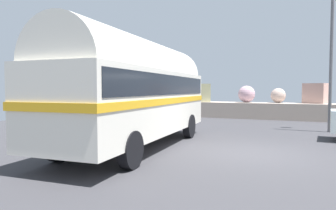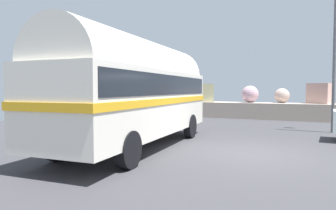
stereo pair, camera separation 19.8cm
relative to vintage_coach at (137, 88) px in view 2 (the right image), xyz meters
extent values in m
cube|color=#38373B|center=(3.73, 0.65, -2.04)|extent=(32.00, 26.00, 0.02)
cube|color=#B6A494|center=(3.73, 12.45, -1.50)|extent=(31.36, 1.80, 1.10)
cube|color=#BCAA8B|center=(-8.76, 11.99, -0.52)|extent=(0.72, 0.89, 0.86)
cube|color=tan|center=(-6.18, 12.52, -0.36)|extent=(1.23, 1.25, 1.18)
sphere|color=#B1B49D|center=(-4.00, 12.65, -0.33)|extent=(1.24, 1.24, 1.24)
cube|color=#BAB583|center=(-1.68, 12.36, -0.29)|extent=(1.62, 1.52, 1.32)
sphere|color=#BF97A5|center=(1.55, 12.64, -0.37)|extent=(1.17, 1.17, 1.17)
sphere|color=#BFA497|center=(3.62, 12.92, -0.45)|extent=(0.99, 0.99, 0.99)
cube|color=tan|center=(5.91, 12.90, -0.30)|extent=(1.62, 1.53, 1.31)
cylinder|color=black|center=(-1.28, 2.52, -1.55)|extent=(0.34, 0.98, 0.96)
cylinder|color=black|center=(0.92, 2.67, -1.55)|extent=(0.34, 0.98, 0.96)
cylinder|color=black|center=(-0.92, -2.68, -1.55)|extent=(0.34, 0.98, 0.96)
cylinder|color=black|center=(1.28, -2.53, -1.55)|extent=(0.34, 0.98, 0.96)
cube|color=silver|center=(0.00, 0.00, -0.48)|extent=(2.97, 8.54, 2.10)
cylinder|color=silver|center=(0.00, 0.00, 0.57)|extent=(2.75, 8.20, 2.20)
cube|color=gold|center=(0.00, 0.00, -0.42)|extent=(3.02, 8.63, 0.20)
cube|color=black|center=(0.00, 0.00, 0.10)|extent=(2.98, 8.21, 0.64)
cube|color=silver|center=(-0.29, 4.26, -1.35)|extent=(2.29, 0.32, 0.28)
cylinder|color=#5B5B60|center=(6.32, 6.87, 1.11)|extent=(0.14, 0.14, 6.31)
camera|label=1|loc=(5.17, -8.93, -0.05)|focal=32.24mm
camera|label=2|loc=(5.35, -8.84, -0.05)|focal=32.24mm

